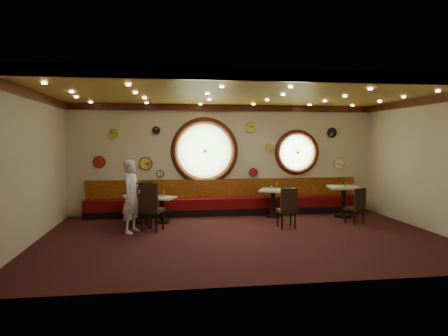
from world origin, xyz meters
TOP-DOWN VIEW (x-y plane):
  - floor at (0.00, 0.00)m, footprint 9.00×6.00m
  - ceiling at (0.00, 0.00)m, footprint 9.00×6.00m
  - wall_back at (0.00, 3.00)m, footprint 9.00×0.02m
  - wall_front at (0.00, -3.00)m, footprint 9.00×0.02m
  - wall_left at (-4.50, 0.00)m, footprint 0.02×6.00m
  - wall_right at (4.50, 0.00)m, footprint 0.02×6.00m
  - molding_back at (0.00, 2.95)m, footprint 9.00×0.10m
  - molding_front at (0.00, -2.95)m, footprint 9.00×0.10m
  - molding_left at (-4.45, 0.00)m, footprint 0.10×6.00m
  - molding_right at (4.45, 0.00)m, footprint 0.10×6.00m
  - banquette_base at (0.00, 2.72)m, footprint 8.00×0.55m
  - banquette_seat at (0.00, 2.72)m, footprint 8.00×0.55m
  - banquette_back at (0.00, 2.94)m, footprint 8.00×0.10m
  - porthole_left_glass at (-0.60, 3.00)m, footprint 1.66×0.02m
  - porthole_left_frame at (-0.60, 2.98)m, footprint 1.98×0.18m
  - porthole_left_ring at (-0.60, 2.95)m, footprint 1.61×0.03m
  - porthole_right_glass at (2.20, 3.00)m, footprint 1.10×0.02m
  - porthole_right_frame at (2.20, 2.98)m, footprint 1.38×0.18m
  - porthole_right_ring at (2.20, 2.95)m, footprint 1.09×0.03m
  - wall_clock_0 at (-3.20, 2.96)m, footprint 0.26×0.03m
  - wall_clock_1 at (3.30, 2.96)m, footprint 0.28×0.03m
  - wall_clock_2 at (-1.90, 2.96)m, footprint 0.20×0.03m
  - wall_clock_3 at (1.35, 2.96)m, footprint 0.22×0.03m
  - wall_clock_4 at (-2.00, 2.96)m, footprint 0.24×0.03m
  - wall_clock_5 at (0.75, 2.96)m, footprint 0.30×0.03m
  - wall_clock_6 at (0.85, 2.96)m, footprint 0.24×0.03m
  - wall_clock_7 at (-2.30, 2.96)m, footprint 0.36×0.03m
  - wall_clock_8 at (3.55, 2.96)m, footprint 0.34×0.03m
  - wall_clock_9 at (-3.60, 2.96)m, footprint 0.32×0.03m
  - table_a at (-2.49, 1.92)m, footprint 0.81×0.81m
  - table_b at (-1.83, 1.80)m, footprint 0.81×0.81m
  - table_c at (1.26, 2.20)m, footprint 0.93×0.93m
  - table_d at (3.22, 1.89)m, footprint 0.92×0.92m
  - chair_a at (-2.31, 1.20)m, footprint 0.64×0.64m
  - chair_b at (-2.10, 0.82)m, footprint 0.64×0.64m
  - chair_c at (1.23, 0.68)m, footprint 0.44×0.44m
  - chair_d at (3.16, 0.93)m, footprint 0.51×0.51m
  - condiment_a_salt at (-2.56, 1.93)m, footprint 0.03×0.03m
  - condiment_b_salt at (-1.86, 1.86)m, footprint 0.03×0.03m
  - condiment_c_salt at (1.21, 2.24)m, footprint 0.04×0.04m
  - condiment_d_salt at (3.17, 2.00)m, footprint 0.03×0.03m
  - condiment_a_pepper at (-2.49, 1.85)m, footprint 0.04×0.04m
  - condiment_b_pepper at (-1.86, 1.73)m, footprint 0.03×0.03m
  - condiment_c_pepper at (1.24, 2.21)m, footprint 0.04×0.04m
  - condiment_d_pepper at (3.22, 1.80)m, footprint 0.04×0.04m
  - condiment_a_bottle at (-2.36, 2.04)m, footprint 0.05×0.05m
  - condiment_b_bottle at (-1.78, 1.89)m, footprint 0.06×0.06m
  - condiment_c_bottle at (1.38, 2.22)m, footprint 0.05×0.05m
  - condiment_d_bottle at (3.32, 1.98)m, footprint 0.05×0.05m
  - waiter at (-2.52, 0.80)m, footprint 0.62×0.74m

SIDE VIEW (x-z plane):
  - floor at x=0.00m, z-range 0.00..0.00m
  - banquette_base at x=0.00m, z-range 0.00..0.20m
  - banquette_seat at x=0.00m, z-range 0.20..0.50m
  - table_b at x=-1.83m, z-range 0.09..0.77m
  - table_a at x=-2.49m, z-range 0.09..0.81m
  - table_c at x=1.26m, z-range 0.10..0.89m
  - chair_d at x=3.16m, z-range 0.25..0.83m
  - table_d at x=3.22m, z-range 0.11..0.99m
  - chair_c at x=1.23m, z-range 0.26..0.89m
  - chair_b at x=-2.10m, z-range 0.31..1.03m
  - chair_a at x=-2.31m, z-range 0.31..1.03m
  - condiment_b_pepper at x=-1.86m, z-range 0.68..0.77m
  - condiment_b_salt at x=-1.86m, z-range 0.68..0.78m
  - banquette_back at x=0.00m, z-range 0.48..1.02m
  - condiment_a_salt at x=-2.56m, z-range 0.72..0.81m
  - condiment_b_bottle at x=-1.78m, z-range 0.68..0.86m
  - condiment_a_pepper at x=-2.49m, z-range 0.72..0.82m
  - condiment_a_bottle at x=-2.36m, z-range 0.72..0.87m
  - condiment_c_pepper at x=1.24m, z-range 0.78..0.89m
  - condiment_c_salt at x=1.21m, z-range 0.78..0.90m
  - waiter at x=-2.52m, z-range 0.00..1.72m
  - condiment_c_bottle at x=1.38m, z-range 0.78..0.95m
  - condiment_d_salt at x=3.17m, z-range 0.87..0.96m
  - condiment_d_pepper at x=3.22m, z-range 0.87..0.97m
  - condiment_d_bottle at x=3.32m, z-range 0.87..1.02m
  - wall_clock_2 at x=-1.90m, z-range 1.10..1.30m
  - wall_clock_6 at x=0.85m, z-range 1.08..1.32m
  - wall_clock_8 at x=3.55m, z-range 1.28..1.62m
  - wall_clock_7 at x=-2.30m, z-range 1.32..1.68m
  - wall_clock_9 at x=-3.60m, z-range 1.39..1.71m
  - wall_back at x=0.00m, z-range 0.00..3.20m
  - wall_front at x=0.00m, z-range 0.00..3.20m
  - wall_left at x=-4.50m, z-range 0.00..3.20m
  - wall_right at x=4.50m, z-range 0.00..3.20m
  - porthole_right_ring at x=2.20m, z-range 1.26..2.34m
  - porthole_right_glass at x=2.20m, z-range 1.25..2.35m
  - porthole_right_frame at x=2.20m, z-range 1.11..2.49m
  - porthole_left_glass at x=-0.60m, z-range 1.02..2.68m
  - porthole_left_frame at x=-0.60m, z-range 0.86..2.84m
  - porthole_left_ring at x=-0.60m, z-range 1.04..2.66m
  - wall_clock_3 at x=1.35m, z-range 1.84..2.06m
  - wall_clock_0 at x=-3.20m, z-range 2.22..2.48m
  - wall_clock_1 at x=3.30m, z-range 2.26..2.54m
  - wall_clock_4 at x=-2.00m, z-range 2.33..2.57m
  - wall_clock_5 at x=0.75m, z-range 2.40..2.70m
  - molding_back at x=0.00m, z-range 3.02..3.20m
  - molding_front at x=0.00m, z-range 3.02..3.20m
  - molding_left at x=-4.45m, z-range 3.02..3.20m
  - molding_right at x=4.45m, z-range 3.02..3.20m
  - ceiling at x=0.00m, z-range 3.19..3.21m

